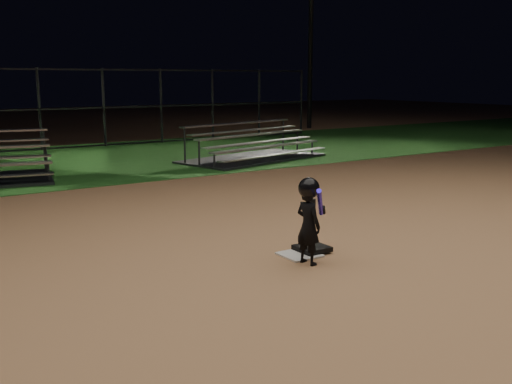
# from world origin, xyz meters

# --- Properties ---
(ground) EXTENTS (80.00, 80.00, 0.00)m
(ground) POSITION_xyz_m (0.00, 0.00, 0.00)
(ground) COLOR #B07A4F
(ground) RESTS_ON ground
(grass_strip) EXTENTS (60.00, 8.00, 0.01)m
(grass_strip) POSITION_xyz_m (0.00, 10.00, 0.01)
(grass_strip) COLOR #1D4E19
(grass_strip) RESTS_ON ground
(home_plate) EXTENTS (0.45, 0.45, 0.02)m
(home_plate) POSITION_xyz_m (0.00, 0.00, 0.01)
(home_plate) COLOR beige
(home_plate) RESTS_ON ground
(batting_tee) EXTENTS (0.38, 0.38, 0.67)m
(batting_tee) POSITION_xyz_m (0.22, 0.03, 0.14)
(batting_tee) COLOR black
(batting_tee) RESTS_ON home_plate
(child_batter) EXTENTS (0.45, 0.57, 1.05)m
(child_batter) POSITION_xyz_m (-0.12, -0.31, 0.56)
(child_batter) COLOR black
(child_batter) RESTS_ON ground
(bleacher_right) EXTENTS (4.36, 2.85, 0.98)m
(bleacher_right) POSITION_xyz_m (4.30, 7.69, 0.20)
(bleacher_right) COLOR silver
(bleacher_right) RESTS_ON ground
(backstop_fence) EXTENTS (20.08, 0.08, 2.50)m
(backstop_fence) POSITION_xyz_m (0.00, 13.00, 1.25)
(backstop_fence) COLOR #38383D
(backstop_fence) RESTS_ON ground
(light_pole_right) EXTENTS (0.90, 0.53, 8.30)m
(light_pole_right) POSITION_xyz_m (12.00, 14.94, 4.95)
(light_pole_right) COLOR #2D2D30
(light_pole_right) RESTS_ON ground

